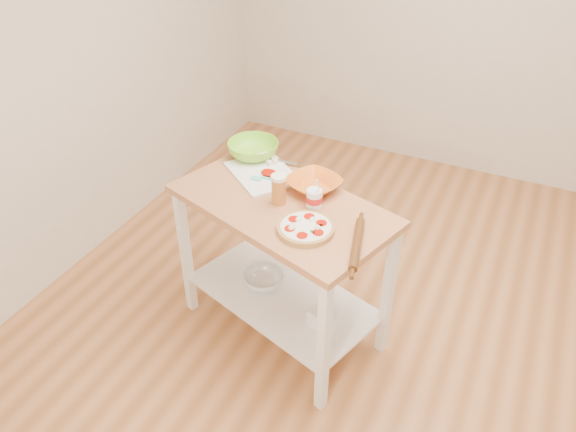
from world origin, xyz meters
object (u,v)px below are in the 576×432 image
Objects in this scene: prep_island at (282,242)px; pizza at (306,228)px; shelf_bin at (321,318)px; shelf_glass_bowl at (264,279)px; rolling_pin at (357,244)px; spatula at (263,179)px; knife at (269,159)px; cutting_board at (263,172)px; orange_bowl at (314,184)px; yogurt_tub at (314,199)px; beer_pint at (279,189)px; green_bowl at (253,149)px.

prep_island is 0.38m from pizza.
shelf_bin is (0.29, -0.12, -0.33)m from prep_island.
rolling_pin is at bearing -19.87° from shelf_glass_bowl.
rolling_pin is at bearing -28.16° from spatula.
knife is 0.74× the size of rolling_pin.
orange_bowl is at bearing 30.63° from cutting_board.
yogurt_tub is (0.16, 0.04, 0.30)m from prep_island.
knife is 0.43m from beer_pint.
prep_island is at bearing 156.95° from shelf_bin.
cutting_board is 0.85m from shelf_bin.
prep_island is 8.13× the size of beer_pint.
yogurt_tub is 0.74× the size of shelf_glass_bowl.
spatula is at bearing 153.27° from rolling_pin.
green_bowl is (-0.18, 0.22, 0.03)m from spatula.
orange_bowl is (0.10, 0.18, 0.29)m from prep_island.
rolling_pin is at bearing -39.31° from knife.
cutting_board is 0.14m from knife.
rolling_pin is (0.48, -0.18, -0.06)m from beer_pint.
orange_bowl is 0.52m from rolling_pin.
beer_pint is at bearing -167.63° from yogurt_tub.
rolling_pin reaches higher than shelf_bin.
rolling_pin is at bearing -35.77° from yogurt_tub.
knife is (-0.03, 0.13, 0.01)m from cutting_board.
beer_pint is at bearing -42.79° from spatula.
prep_island is 0.33m from beer_pint.
pizza is 0.74m from shelf_glass_bowl.
pizza is 0.36m from orange_bowl.
shelf_bin is at bearing -23.05° from prep_island.
knife is 1.01× the size of orange_bowl.
yogurt_tub reaches higher than beer_pint.
shelf_bin is (0.65, -0.48, -0.63)m from green_bowl.
shelf_glass_bowl is at bearing -71.37° from spatula.
yogurt_tub is 0.72m from shelf_glass_bowl.
shelf_bin is at bearing 160.73° from rolling_pin.
orange_bowl is at bearing -21.24° from green_bowl.
rolling_pin reaches higher than knife.
shelf_bin is (0.30, -0.12, -0.67)m from beer_pint.
yogurt_tub reaches higher than shelf_bin.
pizza is 0.61m from shelf_bin.
beer_pint is (0.34, -0.36, 0.03)m from green_bowl.
knife is 0.70m from shelf_glass_bowl.
cutting_board is 4.66× the size of shelf_bin.
yogurt_tub reaches higher than orange_bowl.
orange_bowl is at bearing 135.46° from rolling_pin.
shelf_glass_bowl is at bearing 166.15° from prep_island.
cutting_board is at bearing 138.30° from pizza.
green_bowl is 0.61m from yogurt_tub.
shelf_glass_bowl is at bearing -29.82° from cutting_board.
orange_bowl is 0.71m from shelf_bin.
rolling_pin is at bearing -21.60° from prep_island.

